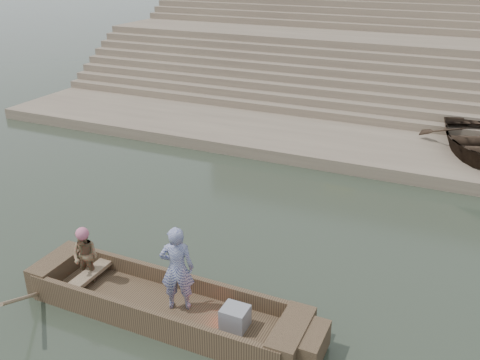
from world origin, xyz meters
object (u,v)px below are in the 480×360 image
Objects in this scene: standing_man at (177,268)px; television at (234,317)px; rowing_man at (85,256)px; main_rowboat at (164,310)px; beached_rowboat at (480,141)px.

standing_man is 3.70× the size of television.
main_rowboat is at bearing -9.16° from rowing_man.
main_rowboat is 2.94× the size of standing_man.
television is at bearing 152.38° from standing_man.
beached_rowboat is at bearing 64.04° from main_rowboat.
rowing_man is 12.56m from beached_rowboat.
standing_man is 11.50m from beached_rowboat.
beached_rowboat is at bearing -138.59° from standing_man.
standing_man reaches higher than beached_rowboat.
rowing_man is at bearing -141.61° from beached_rowboat.
rowing_man is at bearing 179.16° from television.
rowing_man is (-1.81, 0.05, 0.69)m from main_rowboat.
television is 11.14m from beached_rowboat.
standing_man is at bearing 176.18° from television.
main_rowboat is 11.72m from beached_rowboat.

